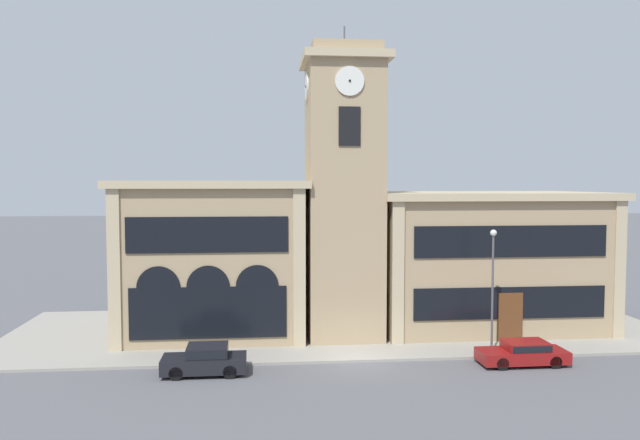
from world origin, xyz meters
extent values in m
plane|color=#56565B|center=(0.00, 0.00, 0.00)|extent=(300.00, 300.00, 0.00)
cube|color=gray|center=(0.00, 7.16, 0.07)|extent=(41.46, 14.32, 0.15)
cube|color=tan|center=(0.00, 5.30, 8.29)|extent=(4.41, 4.41, 16.57)
cube|color=tan|center=(0.00, 5.30, 16.80)|extent=(5.11, 5.11, 0.45)
cube|color=tan|center=(0.00, 5.30, 17.32)|extent=(4.06, 4.06, 0.60)
cylinder|color=#4C4C51|center=(0.00, 5.30, 18.22)|extent=(0.10, 0.10, 1.20)
cylinder|color=silver|center=(0.00, 3.05, 15.24)|extent=(1.66, 0.10, 1.66)
cylinder|color=black|center=(0.00, 2.98, 15.24)|extent=(0.13, 0.04, 0.13)
cylinder|color=silver|center=(-2.26, 5.30, 15.24)|extent=(0.10, 1.66, 1.66)
cylinder|color=black|center=(-2.33, 5.30, 15.24)|extent=(0.04, 0.13, 0.13)
cube|color=black|center=(0.00, 3.06, 12.71)|extent=(1.24, 0.10, 2.20)
cube|color=tan|center=(-7.99, 7.71, 4.59)|extent=(10.97, 9.22, 9.19)
cube|color=tan|center=(-7.99, 7.71, 9.41)|extent=(11.67, 9.92, 0.45)
cube|color=tan|center=(-13.13, 3.04, 4.59)|extent=(0.70, 0.16, 9.19)
cube|color=tan|center=(-2.86, 3.04, 4.59)|extent=(0.70, 0.16, 9.19)
cube|color=black|center=(-7.99, 3.06, 6.62)|extent=(9.00, 0.10, 2.02)
cube|color=black|center=(-7.99, 3.06, 2.21)|extent=(8.78, 0.10, 2.94)
cylinder|color=black|center=(-10.73, 3.05, 3.68)|extent=(2.41, 0.06, 2.41)
cylinder|color=black|center=(-7.99, 3.05, 3.68)|extent=(2.41, 0.06, 2.41)
cylinder|color=black|center=(-5.25, 3.05, 3.68)|extent=(2.41, 0.06, 2.41)
cube|color=tan|center=(9.62, 7.71, 4.22)|extent=(14.22, 9.22, 8.44)
cube|color=tan|center=(9.62, 7.71, 8.67)|extent=(14.92, 9.92, 0.45)
cube|color=tan|center=(2.86, 3.04, 4.22)|extent=(0.70, 0.16, 8.44)
cube|color=tan|center=(16.38, 3.04, 4.22)|extent=(0.70, 0.16, 8.44)
cube|color=black|center=(9.62, 3.06, 6.08)|extent=(11.66, 0.10, 1.86)
cube|color=#5B3319|center=(9.62, 3.05, 1.52)|extent=(1.50, 0.12, 3.04)
cube|color=black|center=(9.62, 3.06, 2.43)|extent=(11.66, 0.10, 1.89)
cube|color=black|center=(-7.88, -1.17, 0.54)|extent=(4.18, 1.93, 0.72)
cube|color=black|center=(-7.71, -1.17, 1.18)|extent=(2.01, 1.72, 0.56)
cube|color=black|center=(-7.71, -1.17, 1.18)|extent=(1.93, 1.76, 0.42)
cylinder|color=black|center=(-9.16, -2.01, 0.34)|extent=(0.68, 0.23, 0.67)
cylinder|color=black|center=(-9.18, -0.34, 0.34)|extent=(0.68, 0.23, 0.67)
cylinder|color=black|center=(-6.58, -1.99, 0.34)|extent=(0.68, 0.23, 0.67)
cylinder|color=black|center=(-6.60, -0.32, 0.34)|extent=(0.68, 0.23, 0.67)
cube|color=maroon|center=(8.54, -1.17, 0.49)|extent=(4.58, 1.88, 0.62)
cube|color=maroon|center=(8.72, -1.17, 1.02)|extent=(2.21, 1.68, 0.45)
cube|color=black|center=(8.72, -1.17, 1.02)|extent=(2.12, 1.71, 0.34)
cylinder|color=black|center=(7.13, -1.99, 0.33)|extent=(0.66, 0.23, 0.66)
cylinder|color=black|center=(7.12, -0.37, 0.33)|extent=(0.66, 0.23, 0.66)
cylinder|color=black|center=(9.96, -1.97, 0.33)|extent=(0.66, 0.23, 0.66)
cylinder|color=black|center=(9.95, -0.34, 0.33)|extent=(0.66, 0.23, 0.66)
cylinder|color=#4C4C51|center=(7.63, 0.76, 3.38)|extent=(0.12, 0.12, 6.45)
sphere|color=silver|center=(7.63, 0.76, 6.78)|extent=(0.36, 0.36, 0.36)
camera|label=1|loc=(-5.13, -32.07, 9.55)|focal=35.00mm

